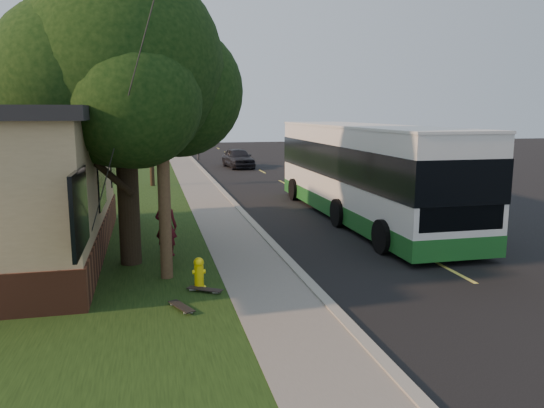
# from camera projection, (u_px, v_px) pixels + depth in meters

# --- Properties ---
(ground) EXTENTS (120.00, 120.00, 0.00)m
(ground) POSITION_uv_depth(u_px,v_px,m) (306.00, 283.00, 12.91)
(ground) COLOR black
(ground) RESTS_ON ground
(road) EXTENTS (8.00, 80.00, 0.01)m
(road) POSITION_uv_depth(u_px,v_px,m) (328.00, 206.00, 23.39)
(road) COLOR black
(road) RESTS_ON ground
(curb) EXTENTS (0.25, 80.00, 0.12)m
(curb) POSITION_uv_depth(u_px,v_px,m) (239.00, 209.00, 22.49)
(curb) COLOR gray
(curb) RESTS_ON ground
(sidewalk) EXTENTS (2.00, 80.00, 0.08)m
(sidewalk) POSITION_uv_depth(u_px,v_px,m) (215.00, 210.00, 22.27)
(sidewalk) COLOR slate
(sidewalk) RESTS_ON ground
(grass_verge) EXTENTS (5.00, 80.00, 0.07)m
(grass_verge) POSITION_uv_depth(u_px,v_px,m) (129.00, 214.00, 21.50)
(grass_verge) COLOR black
(grass_verge) RESTS_ON ground
(fire_hydrant) EXTENTS (0.32, 0.32, 0.74)m
(fire_hydrant) POSITION_uv_depth(u_px,v_px,m) (199.00, 273.00, 12.25)
(fire_hydrant) COLOR yellow
(fire_hydrant) RESTS_ON grass_verge
(utility_pole) EXTENTS (2.86, 3.21, 9.07)m
(utility_pole) POSITION_uv_depth(u_px,v_px,m) (160.00, 89.00, 12.33)
(utility_pole) COLOR #473321
(utility_pole) RESTS_ON ground
(leafy_tree) EXTENTS (6.30, 6.00, 7.80)m
(leafy_tree) POSITION_uv_depth(u_px,v_px,m) (124.00, 70.00, 13.63)
(leafy_tree) COLOR black
(leafy_tree) RESTS_ON grass_verge
(bare_tree_near) EXTENTS (1.38, 1.21, 4.31)m
(bare_tree_near) POSITION_uv_depth(u_px,v_px,m) (151.00, 148.00, 29.03)
(bare_tree_near) COLOR black
(bare_tree_near) RESTS_ON grass_verge
(bare_tree_far) EXTENTS (1.38, 1.21, 4.03)m
(bare_tree_far) POSITION_uv_depth(u_px,v_px,m) (157.00, 140.00, 40.68)
(bare_tree_far) COLOR black
(bare_tree_far) RESTS_ON grass_verge
(traffic_signal) EXTENTS (0.18, 0.22, 5.50)m
(traffic_signal) POSITION_uv_depth(u_px,v_px,m) (198.00, 123.00, 45.10)
(traffic_signal) COLOR #2D2D30
(traffic_signal) RESTS_ON ground
(transit_bus) EXTENTS (3.10, 13.42, 3.63)m
(transit_bus) POSITION_uv_depth(u_px,v_px,m) (364.00, 170.00, 20.25)
(transit_bus) COLOR silver
(transit_bus) RESTS_ON ground
(skateboarder) EXTENTS (0.71, 0.57, 1.69)m
(skateboarder) POSITION_uv_depth(u_px,v_px,m) (166.00, 226.00, 15.00)
(skateboarder) COLOR #4D0F18
(skateboarder) RESTS_ON grass_verge
(skateboard_main) EXTENTS (0.54, 0.85, 0.08)m
(skateboard_main) POSITION_uv_depth(u_px,v_px,m) (181.00, 307.00, 10.99)
(skateboard_main) COLOR black
(skateboard_main) RESTS_ON grass_verge
(skateboard_spare) EXTENTS (0.81, 0.63, 0.08)m
(skateboard_spare) POSITION_uv_depth(u_px,v_px,m) (205.00, 289.00, 12.06)
(skateboard_spare) COLOR black
(skateboard_spare) RESTS_ON grass_verge
(distant_car) EXTENTS (2.13, 4.45, 1.47)m
(distant_car) POSITION_uv_depth(u_px,v_px,m) (238.00, 158.00, 39.27)
(distant_car) COLOR black
(distant_car) RESTS_ON ground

